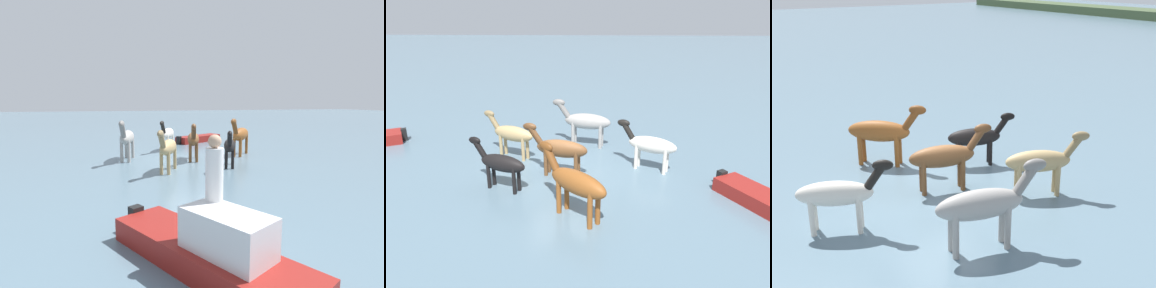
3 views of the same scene
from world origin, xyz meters
TOP-DOWN VIEW (x-y plane):
  - ground_plane at (0.00, 0.00)m, footprint 158.75×158.75m
  - horse_dun_straggler at (-0.10, 0.10)m, footprint 1.05×2.48m
  - horse_mid_herd at (1.61, 2.23)m, footprint 1.36×2.32m
  - horse_lead at (-2.96, -0.61)m, footprint 2.05×2.28m
  - horse_dark_mare at (0.55, -3.26)m, footprint 1.40×2.28m
  - horse_gray_outer at (3.09, -0.76)m, footprint 1.08×2.68m
  - horse_chestnut_trailing at (-1.26, 1.98)m, footprint 1.19×2.18m

SIDE VIEW (x-z plane):
  - ground_plane at x=0.00m, z-range 0.00..0.00m
  - horse_chestnut_trailing at x=-1.26m, z-range 0.09..1.82m
  - horse_dark_mare at x=0.55m, z-range 0.09..1.94m
  - horse_mid_herd at x=1.61m, z-range 0.09..1.96m
  - horse_dun_straggler at x=-0.10m, z-range 0.10..2.02m
  - horse_lead at x=-2.96m, z-range 0.11..2.17m
  - horse_gray_outer at x=3.09m, z-range 0.11..2.18m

